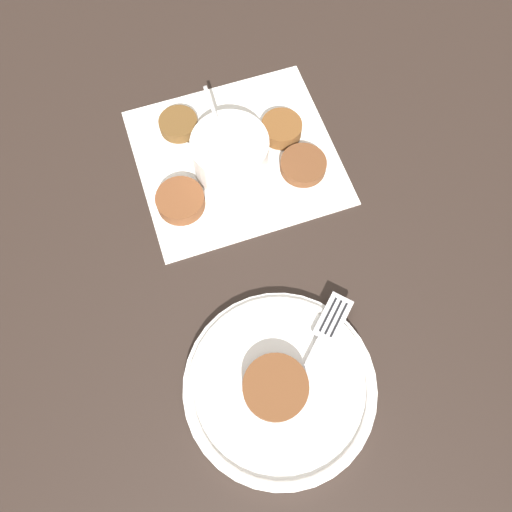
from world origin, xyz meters
TOP-DOWN VIEW (x-y plane):
  - ground_plane at (0.00, 0.00)m, footprint 4.00×4.00m
  - napkin at (0.02, -0.01)m, footprint 0.32×0.31m
  - sauce_bowl at (0.03, 0.01)m, footprint 0.11×0.11m
  - fritter_0 at (0.11, 0.06)m, footprint 0.07×0.07m
  - fritter_1 at (-0.05, -0.04)m, footprint 0.06×0.06m
  - fritter_2 at (-0.07, 0.03)m, footprint 0.07×0.07m
  - fritter_3 at (0.10, -0.07)m, footprint 0.06×0.06m
  - serving_plate at (0.01, 0.32)m, footprint 0.23×0.23m
  - fritter_on_plate at (0.01, 0.32)m, footprint 0.08×0.08m
  - fork at (-0.05, 0.27)m, footprint 0.11×0.14m

SIDE VIEW (x-z plane):
  - ground_plane at x=0.00m, z-range 0.00..0.00m
  - napkin at x=0.02m, z-range 0.00..0.00m
  - serving_plate at x=0.01m, z-range 0.00..0.02m
  - fritter_2 at x=-0.07m, z-range 0.00..0.02m
  - fritter_3 at x=0.10m, z-range 0.00..0.02m
  - fritter_0 at x=0.11m, z-range 0.00..0.02m
  - fritter_1 at x=-0.05m, z-range 0.00..0.03m
  - fork at x=-0.05m, z-range 0.02..0.03m
  - fritter_on_plate at x=0.01m, z-range 0.02..0.04m
  - sauce_bowl at x=0.03m, z-range -0.03..0.09m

